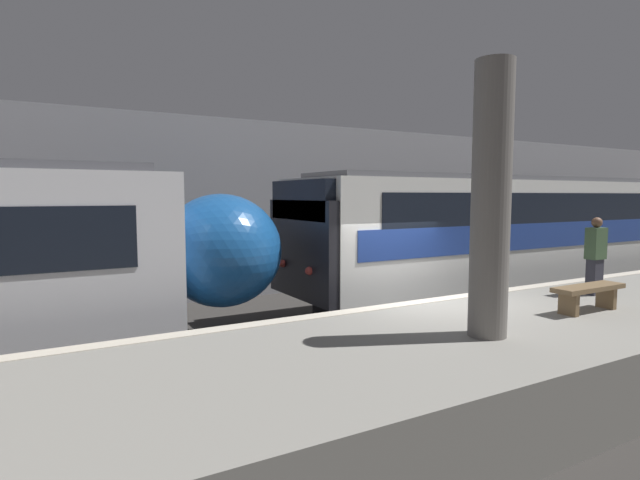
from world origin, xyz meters
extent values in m
plane|color=#33302D|center=(0.00, 0.00, 0.00)|extent=(120.00, 120.00, 0.00)
cube|color=gray|center=(0.00, -1.92, 0.55)|extent=(40.00, 3.84, 1.11)
cube|color=beige|center=(0.00, -0.15, 1.11)|extent=(40.00, 0.30, 0.01)
cube|color=#939399|center=(0.00, 7.04, 2.66)|extent=(50.00, 0.15, 5.32)
cylinder|color=slate|center=(-1.04, -2.32, 3.00)|extent=(0.53, 0.53, 3.79)
ellipsoid|color=#195199|center=(-3.23, 2.69, 1.95)|extent=(2.42, 2.67, 2.31)
sphere|color=#F2EFCC|center=(-2.28, 2.69, 1.54)|extent=(0.20, 0.20, 0.20)
cube|color=black|center=(8.82, 2.69, 0.36)|extent=(18.54, 2.38, 0.72)
cube|color=silver|center=(8.82, 2.69, 2.09)|extent=(20.15, 2.90, 2.75)
cube|color=navy|center=(8.82, 1.23, 2.04)|extent=(19.35, 0.02, 0.66)
cube|color=black|center=(8.82, 1.23, 2.75)|extent=(18.14, 0.02, 0.77)
cube|color=black|center=(-1.38, 2.69, 1.87)|extent=(0.25, 2.84, 2.20)
cube|color=black|center=(-1.38, 2.69, 2.97)|extent=(0.25, 2.55, 0.88)
sphere|color=#EA4C42|center=(-1.54, 2.04, 1.49)|extent=(0.18, 0.18, 0.18)
sphere|color=#EA4C42|center=(-1.54, 3.34, 1.49)|extent=(0.18, 0.18, 0.18)
cube|color=#4C4C51|center=(8.82, 2.69, 3.54)|extent=(19.35, 2.09, 0.14)
cube|color=#2D2D38|center=(3.07, -1.32, 1.47)|extent=(0.28, 0.20, 0.72)
cube|color=#3D5638|center=(3.07, -1.32, 2.13)|extent=(0.38, 0.24, 0.62)
sphere|color=brown|center=(3.07, -1.32, 2.55)|extent=(0.20, 0.20, 0.20)
cube|color=brown|center=(1.06, -2.14, 1.31)|extent=(0.10, 0.32, 0.41)
cube|color=brown|center=(2.11, -2.14, 1.31)|extent=(0.10, 0.32, 0.41)
cube|color=brown|center=(1.58, -2.14, 1.52)|extent=(1.50, 0.40, 0.08)
camera|label=1|loc=(-6.48, -7.14, 3.08)|focal=28.00mm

